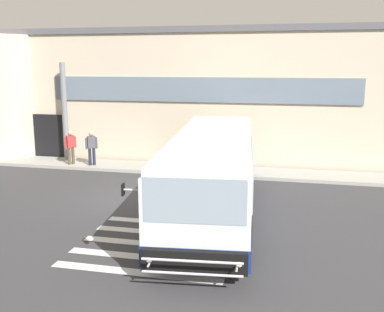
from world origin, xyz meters
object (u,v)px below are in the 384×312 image
at_px(passenger_near_column, 71,146).
at_px(passenger_by_doorway, 91,146).
at_px(entry_support_column, 65,112).
at_px(bus_main_foreground, 212,174).
at_px(safety_bollard_yellow, 162,166).

bearing_deg(passenger_near_column, passenger_by_doorway, 3.18).
xyz_separation_m(entry_support_column, bus_main_foreground, (8.86, -6.26, -1.29)).
height_order(passenger_near_column, safety_bollard_yellow, passenger_near_column).
distance_m(entry_support_column, passenger_by_doorway, 2.61).
distance_m(bus_main_foreground, passenger_near_column, 9.59).
relative_size(bus_main_foreground, safety_bollard_yellow, 13.05).
xyz_separation_m(passenger_near_column, safety_bollard_yellow, (4.91, -0.74, -0.63)).
bearing_deg(passenger_by_doorway, passenger_near_column, -176.82).
height_order(bus_main_foreground, passenger_by_doorway, bus_main_foreground).
bearing_deg(bus_main_foreground, entry_support_column, 144.74).
height_order(entry_support_column, passenger_by_doorway, entry_support_column).
distance_m(passenger_by_doorway, safety_bollard_yellow, 3.97).
bearing_deg(entry_support_column, passenger_by_doorway, -28.12).
xyz_separation_m(bus_main_foreground, passenger_near_column, (-8.06, 5.20, -0.26)).
distance_m(bus_main_foreground, safety_bollard_yellow, 5.53).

